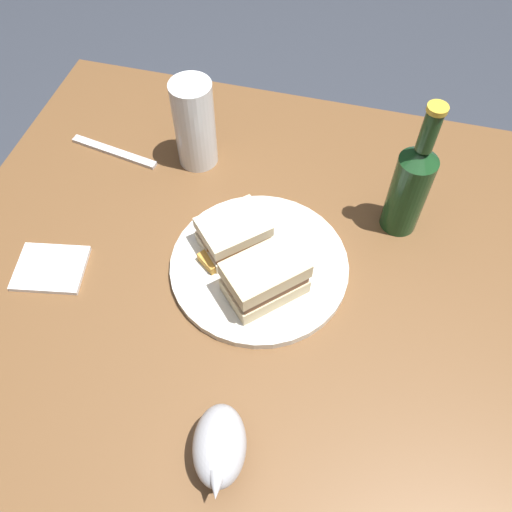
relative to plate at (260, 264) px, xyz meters
The scene contains 16 objects.
ground_plane 0.74m from the plate, 161.54° to the right, with size 6.00×6.00×0.00m, color #333842.
dining_table 0.37m from the plate, 161.54° to the right, with size 1.03×0.88×0.74m, color brown.
plate is the anchor object (origin of this frame).
sandwich_half_left 0.06m from the plate, 155.12° to the left, with size 0.13×0.13×0.06m.
sandwich_half_right 0.07m from the plate, 67.83° to the right, with size 0.14×0.14×0.07m.
potato_wedge_front 0.05m from the plate, 145.75° to the right, with size 0.05×0.02×0.02m, color #AD702D.
potato_wedge_middle 0.06m from the plate, 108.35° to the right, with size 0.05×0.02×0.02m, color gold.
potato_wedge_back 0.07m from the plate, behind, with size 0.04×0.02×0.02m, color #AD702D.
potato_wedge_left_edge 0.07m from the plate, 89.30° to the right, with size 0.04×0.02×0.01m, color gold.
potato_wedge_right_edge 0.05m from the plate, 105.34° to the right, with size 0.05×0.02×0.02m, color #B77F33.
potato_wedge_stray 0.08m from the plate, 161.58° to the right, with size 0.04×0.02×0.02m, color gold.
pint_glass 0.28m from the plate, 129.67° to the left, with size 0.07×0.07×0.17m.
gravy_boat 0.31m from the plate, 85.28° to the right, with size 0.09×0.12×0.07m.
cider_bottle 0.27m from the plate, 35.25° to the left, with size 0.06×0.06×0.25m.
napkin 0.34m from the plate, 164.38° to the right, with size 0.11×0.09×0.01m, color white.
fork 0.38m from the plate, 151.39° to the left, with size 0.18×0.02×0.01m, color silver.
Camera 1 is at (0.13, -0.46, 1.46)m, focal length 37.25 mm.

